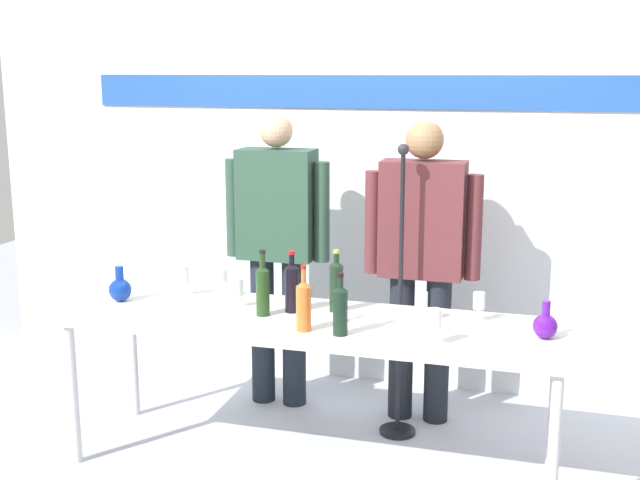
# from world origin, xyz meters

# --- Properties ---
(ground_plane) EXTENTS (10.00, 10.00, 0.00)m
(ground_plane) POSITION_xyz_m (0.00, 0.00, 0.00)
(ground_plane) COLOR #B1B4C1
(back_wall) EXTENTS (5.21, 0.11, 3.00)m
(back_wall) POSITION_xyz_m (0.00, 1.26, 1.50)
(back_wall) COLOR silver
(back_wall) RESTS_ON ground
(display_table) EXTENTS (2.45, 0.71, 0.78)m
(display_table) POSITION_xyz_m (0.00, 0.00, 0.72)
(display_table) COLOR silver
(display_table) RESTS_ON ground
(decanter_blue_left) EXTENTS (0.12, 0.12, 0.19)m
(decanter_blue_left) POSITION_xyz_m (-1.06, 0.01, 0.85)
(decanter_blue_left) COLOR navy
(decanter_blue_left) RESTS_ON display_table
(decanter_blue_right) EXTENTS (0.11, 0.11, 0.18)m
(decanter_blue_right) POSITION_xyz_m (1.10, 0.01, 0.84)
(decanter_blue_right) COLOR #551596
(decanter_blue_right) RESTS_ON display_table
(presenter_left) EXTENTS (0.63, 0.22, 1.73)m
(presenter_left) POSITION_xyz_m (-0.42, 0.71, 1.00)
(presenter_left) COLOR black
(presenter_left) RESTS_ON ground
(presenter_right) EXTENTS (0.65, 0.22, 1.71)m
(presenter_right) POSITION_xyz_m (0.42, 0.71, 0.99)
(presenter_right) COLOR black
(presenter_right) RESTS_ON ground
(wine_bottle_0) EXTENTS (0.07, 0.07, 0.32)m
(wine_bottle_0) POSITION_xyz_m (0.08, 0.15, 0.92)
(wine_bottle_0) COLOR black
(wine_bottle_0) RESTS_ON display_table
(wine_bottle_1) EXTENTS (0.07, 0.07, 0.29)m
(wine_bottle_1) POSITION_xyz_m (0.20, -0.20, 0.90)
(wine_bottle_1) COLOR black
(wine_bottle_1) RESTS_ON display_table
(wine_bottle_2) EXTENTS (0.07, 0.07, 0.33)m
(wine_bottle_2) POSITION_xyz_m (-0.25, -0.01, 0.92)
(wine_bottle_2) COLOR #1D3A17
(wine_bottle_2) RESTS_ON display_table
(wine_bottle_3) EXTENTS (0.07, 0.07, 0.31)m
(wine_bottle_3) POSITION_xyz_m (0.02, -0.19, 0.91)
(wine_bottle_3) COLOR orange
(wine_bottle_3) RESTS_ON display_table
(wine_bottle_4) EXTENTS (0.07, 0.07, 0.31)m
(wine_bottle_4) POSITION_xyz_m (-0.13, 0.08, 0.91)
(wine_bottle_4) COLOR black
(wine_bottle_4) RESTS_ON display_table
(wine_glass_left_0) EXTENTS (0.07, 0.07, 0.16)m
(wine_glass_left_0) POSITION_xyz_m (-0.79, 0.20, 0.89)
(wine_glass_left_0) COLOR white
(wine_glass_left_0) RESTS_ON display_table
(wine_glass_left_1) EXTENTS (0.06, 0.06, 0.15)m
(wine_glass_left_1) POSITION_xyz_m (-0.42, 0.09, 0.88)
(wine_glass_left_1) COLOR white
(wine_glass_left_1) RESTS_ON display_table
(wine_glass_left_2) EXTENTS (0.06, 0.06, 0.15)m
(wine_glass_left_2) POSITION_xyz_m (-0.57, 0.23, 0.89)
(wine_glass_left_2) COLOR white
(wine_glass_left_2) RESTS_ON display_table
(wine_glass_right_0) EXTENTS (0.07, 0.07, 0.16)m
(wine_glass_right_0) POSITION_xyz_m (0.63, -0.21, 0.90)
(wine_glass_right_0) COLOR white
(wine_glass_right_0) RESTS_ON display_table
(wine_glass_right_1) EXTENTS (0.06, 0.06, 0.15)m
(wine_glass_right_1) POSITION_xyz_m (0.52, 0.11, 0.88)
(wine_glass_right_1) COLOR white
(wine_glass_right_1) RESTS_ON display_table
(wine_glass_right_2) EXTENTS (0.06, 0.06, 0.14)m
(wine_glass_right_2) POSITION_xyz_m (0.79, 0.19, 0.88)
(wine_glass_right_2) COLOR white
(wine_glass_right_2) RESTS_ON display_table
(microphone_stand) EXTENTS (0.20, 0.20, 1.60)m
(microphone_stand) POSITION_xyz_m (0.35, 0.49, 0.54)
(microphone_stand) COLOR black
(microphone_stand) RESTS_ON ground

